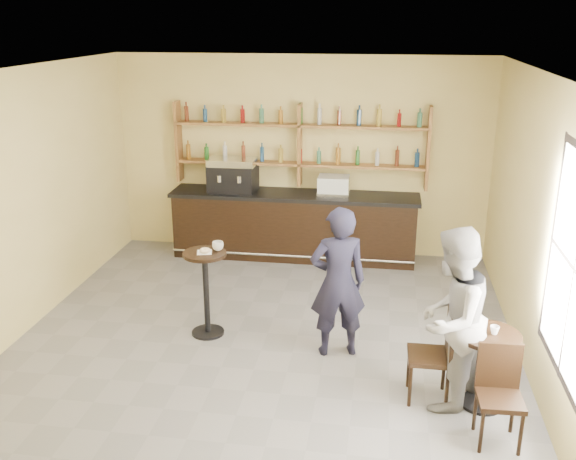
# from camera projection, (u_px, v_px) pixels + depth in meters

# --- Properties ---
(floor) EXTENTS (7.00, 7.00, 0.00)m
(floor) POSITION_uv_depth(u_px,v_px,m) (261.00, 350.00, 7.59)
(floor) COLOR slate
(floor) RESTS_ON ground
(ceiling) EXTENTS (7.00, 7.00, 0.00)m
(ceiling) POSITION_uv_depth(u_px,v_px,m) (257.00, 74.00, 6.57)
(ceiling) COLOR white
(ceiling) RESTS_ON wall_back
(wall_back) EXTENTS (7.00, 0.00, 7.00)m
(wall_back) POSITION_uv_depth(u_px,v_px,m) (301.00, 156.00, 10.36)
(wall_back) COLOR #E0CC7F
(wall_back) RESTS_ON floor
(wall_front) EXTENTS (7.00, 0.00, 7.00)m
(wall_front) POSITION_uv_depth(u_px,v_px,m) (146.00, 401.00, 3.80)
(wall_front) COLOR #E0CC7F
(wall_front) RESTS_ON floor
(wall_left) EXTENTS (0.00, 7.00, 7.00)m
(wall_left) POSITION_uv_depth(u_px,v_px,m) (8.00, 210.00, 7.51)
(wall_left) COLOR #E0CC7F
(wall_left) RESTS_ON floor
(wall_right) EXTENTS (0.00, 7.00, 7.00)m
(wall_right) POSITION_uv_depth(u_px,v_px,m) (543.00, 235.00, 6.65)
(wall_right) COLOR #E0CC7F
(wall_right) RESTS_ON floor
(window_pane) EXTENTS (0.00, 2.00, 2.00)m
(window_pane) POSITION_uv_depth(u_px,v_px,m) (575.00, 270.00, 5.50)
(window_pane) COLOR white
(window_pane) RESTS_ON wall_right
(window_frame) EXTENTS (0.04, 1.70, 2.10)m
(window_frame) POSITION_uv_depth(u_px,v_px,m) (574.00, 270.00, 5.50)
(window_frame) COLOR black
(window_frame) RESTS_ON wall_right
(shelf_unit) EXTENTS (4.00, 0.26, 1.40)m
(shelf_unit) POSITION_uv_depth(u_px,v_px,m) (300.00, 145.00, 10.17)
(shelf_unit) COLOR brown
(shelf_unit) RESTS_ON wall_back
(liquor_bottles) EXTENTS (3.68, 0.10, 1.00)m
(liquor_bottles) POSITION_uv_depth(u_px,v_px,m) (300.00, 134.00, 10.11)
(liquor_bottles) COLOR #8C5919
(liquor_bottles) RESTS_ON shelf_unit
(bar_counter) EXTENTS (3.96, 0.77, 1.07)m
(bar_counter) POSITION_uv_depth(u_px,v_px,m) (294.00, 225.00, 10.38)
(bar_counter) COLOR black
(bar_counter) RESTS_ON floor
(espresso_machine) EXTENTS (0.78, 0.53, 0.53)m
(espresso_machine) POSITION_uv_depth(u_px,v_px,m) (233.00, 175.00, 10.26)
(espresso_machine) COLOR black
(espresso_machine) RESTS_ON bar_counter
(pastry_case) EXTENTS (0.55, 0.47, 0.30)m
(pastry_case) POSITION_uv_depth(u_px,v_px,m) (334.00, 186.00, 10.07)
(pastry_case) COLOR silver
(pastry_case) RESTS_ON bar_counter
(pedestal_table) EXTENTS (0.65, 0.65, 1.08)m
(pedestal_table) POSITION_uv_depth(u_px,v_px,m) (206.00, 294.00, 7.83)
(pedestal_table) COLOR black
(pedestal_table) RESTS_ON floor
(napkin) EXTENTS (0.21, 0.21, 0.00)m
(napkin) POSITION_uv_depth(u_px,v_px,m) (204.00, 252.00, 7.65)
(napkin) COLOR white
(napkin) RESTS_ON pedestal_table
(donut) EXTENTS (0.16, 0.16, 0.05)m
(donut) POSITION_uv_depth(u_px,v_px,m) (205.00, 251.00, 7.63)
(donut) COLOR tan
(donut) RESTS_ON napkin
(cup_pedestal) EXTENTS (0.17, 0.17, 0.11)m
(cup_pedestal) POSITION_uv_depth(u_px,v_px,m) (218.00, 246.00, 7.71)
(cup_pedestal) COLOR white
(cup_pedestal) RESTS_ON pedestal_table
(man_main) EXTENTS (0.74, 0.58, 1.79)m
(man_main) POSITION_uv_depth(u_px,v_px,m) (338.00, 282.00, 7.27)
(man_main) COLOR black
(man_main) RESTS_ON floor
(cafe_table) EXTENTS (0.81, 0.81, 0.81)m
(cafe_table) POSITION_uv_depth(u_px,v_px,m) (485.00, 370.00, 6.41)
(cafe_table) COLOR black
(cafe_table) RESTS_ON floor
(cup_cafe) EXTENTS (0.12, 0.12, 0.08)m
(cup_cafe) POSITION_uv_depth(u_px,v_px,m) (495.00, 330.00, 6.26)
(cup_cafe) COLOR white
(cup_cafe) RESTS_ON cafe_table
(chair_west) EXTENTS (0.43, 0.43, 0.99)m
(chair_west) POSITION_uv_depth(u_px,v_px,m) (429.00, 355.00, 6.51)
(chair_west) COLOR black
(chair_west) RESTS_ON floor
(chair_south) EXTENTS (0.42, 0.42, 0.93)m
(chair_south) POSITION_uv_depth(u_px,v_px,m) (500.00, 398.00, 5.82)
(chair_south) COLOR black
(chair_south) RESTS_ON floor
(patron_second) EXTENTS (1.06, 1.14, 1.88)m
(patron_second) POSITION_uv_depth(u_px,v_px,m) (451.00, 319.00, 6.29)
(patron_second) COLOR gray
(patron_second) RESTS_ON floor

